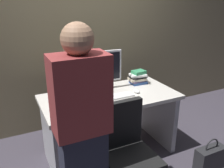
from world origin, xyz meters
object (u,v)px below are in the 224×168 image
(person_at_desk, at_px, (82,132))
(keyboard, at_px, (115,97))
(handbag, at_px, (210,158))
(cup_by_monitor, at_px, (62,97))
(desk, at_px, (110,114))
(mouse, at_px, (136,91))
(office_chair, at_px, (128,160))
(cup_near_keyboard, at_px, (75,104))
(monitor, at_px, (99,69))
(book_stack, at_px, (138,78))

(person_at_desk, relative_size, keyboard, 3.81)
(handbag, bearing_deg, person_at_desk, 179.70)
(cup_by_monitor, bearing_deg, keyboard, -17.56)
(desk, height_order, mouse, mouse)
(office_chair, relative_size, cup_near_keyboard, 10.10)
(monitor, xyz_separation_m, handbag, (0.90, -0.92, -0.88))
(keyboard, height_order, book_stack, book_stack)
(handbag, bearing_deg, book_stack, 113.02)
(office_chair, height_order, handbag, office_chair)
(cup_by_monitor, xyz_separation_m, handbag, (1.37, -0.80, -0.67))
(keyboard, bearing_deg, book_stack, 30.84)
(person_at_desk, distance_m, book_stack, 1.37)
(cup_near_keyboard, height_order, handbag, cup_near_keyboard)
(keyboard, xyz_separation_m, book_stack, (0.46, 0.27, 0.07))
(handbag, bearing_deg, desk, 140.11)
(mouse, bearing_deg, monitor, 143.04)
(office_chair, bearing_deg, mouse, 53.73)
(mouse, height_order, cup_near_keyboard, cup_near_keyboard)
(desk, bearing_deg, monitor, 101.79)
(cup_near_keyboard, height_order, book_stack, book_stack)
(handbag, bearing_deg, keyboard, 142.91)
(cup_by_monitor, height_order, handbag, cup_by_monitor)
(cup_by_monitor, distance_m, handbag, 1.72)
(person_at_desk, xyz_separation_m, keyboard, (0.58, 0.63, -0.07))
(cup_by_monitor, bearing_deg, handbag, -30.41)
(book_stack, bearing_deg, handbag, -66.98)
(desk, distance_m, mouse, 0.40)
(cup_near_keyboard, bearing_deg, mouse, 5.89)
(monitor, distance_m, mouse, 0.49)
(monitor, distance_m, cup_near_keyboard, 0.56)
(mouse, height_order, book_stack, book_stack)
(person_at_desk, height_order, keyboard, person_at_desk)
(desk, xyz_separation_m, mouse, (0.30, -0.06, 0.25))
(person_at_desk, height_order, handbag, person_at_desk)
(mouse, bearing_deg, cup_by_monitor, 170.04)
(handbag, bearing_deg, office_chair, 177.63)
(mouse, relative_size, cup_by_monitor, 1.10)
(keyboard, bearing_deg, cup_near_keyboard, -172.89)
(keyboard, xyz_separation_m, handbag, (0.84, -0.64, -0.63))
(office_chair, bearing_deg, cup_near_keyboard, 118.27)
(handbag, bearing_deg, mouse, 130.03)
(monitor, distance_m, handbag, 1.56)
(mouse, height_order, handbag, mouse)
(desk, distance_m, book_stack, 0.60)
(person_at_desk, bearing_deg, monitor, 60.21)
(mouse, relative_size, book_stack, 0.42)
(mouse, bearing_deg, cup_near_keyboard, -174.11)
(mouse, height_order, cup_by_monitor, cup_by_monitor)
(cup_near_keyboard, bearing_deg, cup_by_monitor, 107.38)
(cup_near_keyboard, bearing_deg, book_stack, 19.33)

